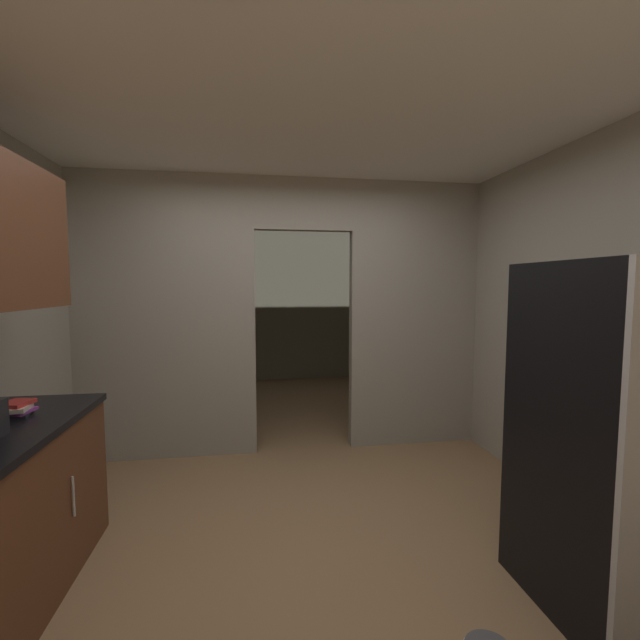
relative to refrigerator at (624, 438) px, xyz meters
The scene contains 6 objects.
ground 1.79m from the refrigerator, 158.53° to the left, with size 20.00×20.00×0.00m, color #93704C.
kitchen_overhead_slab 2.53m from the refrigerator, 143.53° to the left, with size 4.19×7.37×0.06m, color silver.
kitchen_partition 2.76m from the refrigerator, 123.62° to the left, with size 3.79×0.12×2.59m.
adjoining_room_shell 4.64m from the refrigerator, 108.43° to the left, with size 3.79×3.13×2.59m.
refrigerator is the anchor object (origin of this frame).
book_stack 3.10m from the refrigerator, 167.26° to the left, with size 0.15×0.19×0.08m.
Camera 1 is at (-0.30, -2.30, 1.59)m, focal length 23.56 mm.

